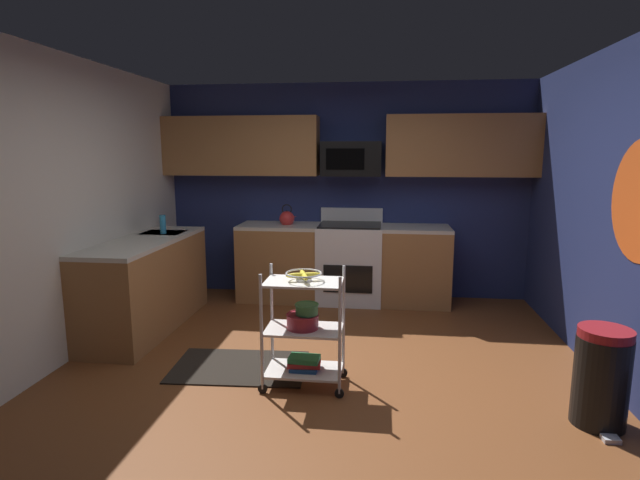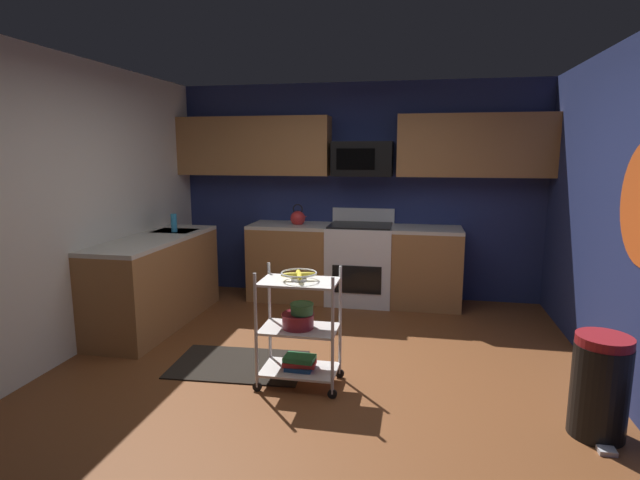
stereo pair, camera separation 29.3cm
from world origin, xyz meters
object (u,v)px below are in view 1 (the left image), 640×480
object	(u,v)px
microwave	(351,159)
fruit_bowl	(304,275)
oven_range	(350,262)
mixing_bowl_small	(307,309)
book_stack	(304,363)
dish_soap_bottle	(163,224)
kettle	(287,218)
mixing_bowl_large	(303,321)
rolling_cart	(304,329)
trash_can	(601,377)

from	to	relation	value
microwave	fruit_bowl	distance (m)	2.53
oven_range	mixing_bowl_small	size ratio (longest dim) A/B	6.04
book_stack	dish_soap_bottle	size ratio (longest dim) A/B	1.29
dish_soap_bottle	oven_range	bearing A→B (deg)	23.49
oven_range	dish_soap_bottle	size ratio (longest dim) A/B	5.50
kettle	dish_soap_bottle	world-z (taller)	kettle
mixing_bowl_small	microwave	bearing A→B (deg)	85.84
mixing_bowl_large	oven_range	bearing A→B (deg)	84.77
oven_range	kettle	size ratio (longest dim) A/B	4.17
fruit_bowl	kettle	world-z (taller)	kettle
rolling_cart	trash_can	world-z (taller)	rolling_cart
trash_can	fruit_bowl	bearing A→B (deg)	171.15
rolling_cart	trash_can	xyz separation A→B (m)	(2.01, -0.31, -0.12)
kettle	trash_can	xyz separation A→B (m)	(2.58, -2.59, -0.67)
oven_range	rolling_cart	world-z (taller)	oven_range
oven_range	trash_can	xyz separation A→B (m)	(1.82, -2.59, -0.15)
rolling_cart	dish_soap_bottle	xyz separation A→B (m)	(-1.74, 1.43, 0.57)
mixing_bowl_large	mixing_bowl_small	world-z (taller)	mixing_bowl_small
microwave	trash_can	bearing A→B (deg)	-56.01
fruit_bowl	mixing_bowl_large	bearing A→B (deg)	-180.00
trash_can	oven_range	bearing A→B (deg)	125.04
microwave	kettle	size ratio (longest dim) A/B	2.65
oven_range	dish_soap_bottle	distance (m)	2.19
mixing_bowl_large	mixing_bowl_small	size ratio (longest dim) A/B	1.38
mixing_bowl_small	book_stack	size ratio (longest dim) A/B	0.71
fruit_bowl	mixing_bowl_small	distance (m)	0.26
book_stack	mixing_bowl_large	bearing A→B (deg)	-180.00
kettle	fruit_bowl	bearing A→B (deg)	-76.11
mixing_bowl_large	mixing_bowl_small	bearing A→B (deg)	-17.12
kettle	trash_can	world-z (taller)	kettle
oven_range	book_stack	world-z (taller)	oven_range
microwave	kettle	bearing A→B (deg)	-171.87
fruit_bowl	trash_can	bearing A→B (deg)	-8.85
book_stack	oven_range	bearing A→B (deg)	85.03
oven_range	trash_can	bearing A→B (deg)	-54.96
microwave	trash_can	world-z (taller)	microwave
mixing_bowl_small	dish_soap_bottle	size ratio (longest dim) A/B	0.91
fruit_bowl	book_stack	distance (m)	0.70
microwave	rolling_cart	distance (m)	2.70
microwave	dish_soap_bottle	distance (m)	2.27
oven_range	kettle	distance (m)	0.92
kettle	book_stack	bearing A→B (deg)	-76.11
mixing_bowl_small	trash_can	xyz separation A→B (m)	(1.99, -0.30, -0.29)
mixing_bowl_small	rolling_cart	bearing A→B (deg)	156.01
oven_range	kettle	world-z (taller)	kettle
oven_range	trash_can	size ratio (longest dim) A/B	1.67
trash_can	kettle	bearing A→B (deg)	134.89
fruit_bowl	mixing_bowl_small	bearing A→B (deg)	-23.99
rolling_cart	microwave	bearing A→B (deg)	85.26
fruit_bowl	trash_can	xyz separation A→B (m)	(2.01, -0.31, -0.55)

